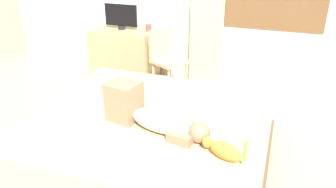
% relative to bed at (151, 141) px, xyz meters
% --- Properties ---
extents(ground_plane, '(16.00, 16.00, 0.00)m').
position_rel_bed_xyz_m(ground_plane, '(-0.01, -0.11, -0.25)').
color(ground_plane, tan).
extents(bed, '(2.11, 1.93, 0.50)m').
position_rel_bed_xyz_m(bed, '(0.00, 0.00, 0.00)').
color(bed, brown).
rests_on(bed, ground).
extents(person_lying, '(0.94, 0.42, 0.34)m').
position_rel_bed_xyz_m(person_lying, '(0.08, -0.15, 0.37)').
color(person_lying, '#CCB299').
rests_on(person_lying, bed).
extents(cat, '(0.34, 0.20, 0.21)m').
position_rel_bed_xyz_m(cat, '(0.73, -0.39, 0.32)').
color(cat, '#C67A2D').
rests_on(cat, bed).
extents(desk, '(0.90, 0.56, 0.74)m').
position_rel_bed_xyz_m(desk, '(-1.14, 1.82, 0.12)').
color(desk, '#997A56').
rests_on(desk, ground).
extents(tv_monitor, '(0.48, 0.10, 0.35)m').
position_rel_bed_xyz_m(tv_monitor, '(-1.16, 1.82, 0.68)').
color(tv_monitor, black).
rests_on(tv_monitor, desk).
extents(cup, '(0.08, 0.08, 0.10)m').
position_rel_bed_xyz_m(cup, '(-0.76, 1.85, 0.54)').
color(cup, '#B23D38').
rests_on(cup, desk).
extents(chair_by_desk, '(0.51, 0.51, 0.86)m').
position_rel_bed_xyz_m(chair_by_desk, '(-0.40, 1.54, 0.26)').
color(chair_by_desk, tan).
rests_on(chair_by_desk, ground).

